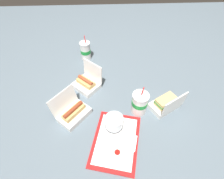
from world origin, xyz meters
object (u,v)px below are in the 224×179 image
clamshell_hotdog_center (73,112)px  soda_cup_back (140,103)px  plastic_fork (103,140)px  clamshell_sandwich_back (166,104)px  soda_cup_left (86,51)px  cake_container (114,122)px  clamshell_hotdog_front (87,83)px  ketchup_cup (117,153)px  food_tray (116,141)px

clamshell_hotdog_center → soda_cup_back: bearing=-87.5°
plastic_fork → clamshell_sandwich_back: bearing=-15.3°
clamshell_sandwich_back → soda_cup_left: (0.58, 0.56, 0.04)m
cake_container → clamshell_hotdog_front: bearing=27.4°
plastic_fork → soda_cup_back: size_ratio=0.49×
ketchup_cup → clamshell_sandwich_back: size_ratio=0.17×
food_tray → soda_cup_back: bearing=-37.9°
clamshell_hotdog_center → clamshell_sandwich_back: clamshell_hotdog_center is taller
cake_container → clamshell_sandwich_back: (0.13, -0.35, -0.01)m
ketchup_cup → soda_cup_back: size_ratio=0.18×
cake_container → plastic_fork: size_ratio=1.04×
ketchup_cup → soda_cup_left: soda_cup_left is taller
clamshell_hotdog_front → soda_cup_back: soda_cup_back is taller
clamshell_hotdog_front → food_tray: bearing=-157.3°
cake_container → ketchup_cup: 0.18m
cake_container → clamshell_hotdog_front: clamshell_hotdog_front is taller
clamshell_sandwich_back → ketchup_cup: bearing=132.0°
clamshell_sandwich_back → clamshell_hotdog_front: clamshell_hotdog_front is taller
cake_container → clamshell_hotdog_center: 0.28m
cake_container → ketchup_cup: cake_container is taller
plastic_fork → clamshell_hotdog_center: 0.27m
cake_container → soda_cup_back: 0.21m
plastic_fork → clamshell_hotdog_center: (0.19, 0.19, 0.03)m
food_tray → cake_container: cake_container is taller
cake_container → soda_cup_left: (0.71, 0.21, 0.03)m
plastic_fork → soda_cup_back: (0.21, -0.24, 0.07)m
clamshell_hotdog_front → soda_cup_left: bearing=4.1°
cake_container → ketchup_cup: (-0.18, -0.01, -0.02)m
clamshell_hotdog_front → soda_cup_left: (0.36, 0.03, 0.04)m
clamshell_hotdog_front → clamshell_hotdog_center: bearing=163.3°
food_tray → clamshell_sandwich_back: bearing=-56.7°
cake_container → plastic_fork: cake_container is taller
ketchup_cup → soda_cup_back: (0.29, -0.16, 0.06)m
plastic_fork → clamshell_sandwich_back: 0.48m
clamshell_hotdog_front → cake_container: bearing=-152.6°
cake_container → soda_cup_back: bearing=-56.6°
food_tray → ketchup_cup: 0.08m
food_tray → cake_container: (0.10, 0.01, 0.04)m
ketchup_cup → clamshell_sandwich_back: bearing=-48.0°
ketchup_cup → clamshell_hotdog_center: 0.38m
cake_container → clamshell_hotdog_center: clamshell_hotdog_center is taller
ketchup_cup → plastic_fork: size_ratio=0.36×
clamshell_hotdog_center → clamshell_hotdog_front: (0.26, -0.08, 0.00)m
clamshell_hotdog_front → soda_cup_left: 0.36m
ketchup_cup → clamshell_sandwich_back: clamshell_sandwich_back is taller
soda_cup_back → food_tray: bearing=142.1°
clamshell_hotdog_front → ketchup_cup: bearing=-160.3°
cake_container → soda_cup_back: soda_cup_back is taller
ketchup_cup → clamshell_hotdog_front: 0.57m
cake_container → clamshell_sandwich_back: size_ratio=0.49×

